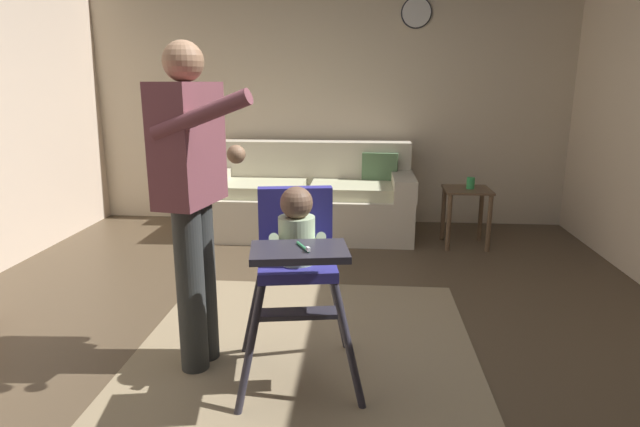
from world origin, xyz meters
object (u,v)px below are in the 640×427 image
Objects in this scene: high_chair at (297,248)px; adult_standing at (192,192)px; couch at (309,199)px; sippy_cup at (471,183)px; wall_clock at (416,13)px; side_table at (466,204)px.

high_chair is 0.58m from adult_standing.
couch is 1.23× the size of adult_standing.
high_chair is 0.61× the size of adult_standing.
adult_standing is at bearing -6.98° from couch.
wall_clock is (-0.46, 0.78, 1.51)m from sippy_cup.
couch is 2.02× the size of high_chair.
side_table is (1.43, -0.30, 0.05)m from couch.
high_chair is at bearing -117.88° from side_table.
side_table is at bearing -180.00° from sippy_cup.
wall_clock reaches higher than sippy_cup.
sippy_cup is (1.76, 2.20, -0.34)m from adult_standing.
high_chair is 1.88× the size of side_table.
side_table is (1.73, 2.20, -0.53)m from adult_standing.
adult_standing is (-0.31, -2.50, 0.58)m from couch.
wall_clock reaches higher than couch.
wall_clock is (1.29, 2.98, 1.16)m from adult_standing.
wall_clock is (-0.44, 0.78, 1.70)m from side_table.
couch is 3.81× the size of side_table.
adult_standing is at bearing -128.27° from side_table.
adult_standing is 2.85m from side_table.
side_table is (1.22, 2.30, -0.30)m from high_chair.
high_chair is 3.33× the size of wall_clock.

